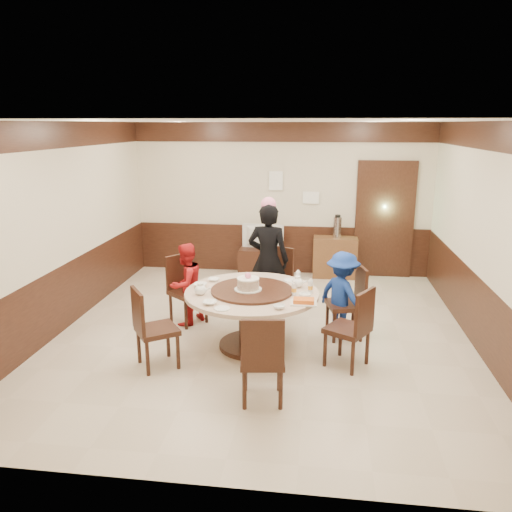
# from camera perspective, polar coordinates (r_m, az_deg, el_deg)

# --- Properties ---
(room) EXTENTS (6.00, 6.04, 2.84)m
(room) POSITION_cam_1_polar(r_m,az_deg,el_deg) (6.54, 0.87, -0.09)
(room) COLOR beige
(room) RESTS_ON ground
(banquet_table) EXTENTS (1.67, 1.67, 0.78)m
(banquet_table) POSITION_cam_1_polar(r_m,az_deg,el_deg) (6.29, -0.47, -5.93)
(banquet_table) COLOR black
(banquet_table) RESTS_ON ground
(chair_0) EXTENTS (0.54, 0.53, 0.97)m
(chair_0) POSITION_cam_1_polar(r_m,az_deg,el_deg) (6.78, 10.24, -6.67)
(chair_0) COLOR black
(chair_0) RESTS_ON ground
(chair_1) EXTENTS (0.59, 0.60, 0.97)m
(chair_1) POSITION_cam_1_polar(r_m,az_deg,el_deg) (7.58, 2.14, -4.09)
(chair_1) COLOR black
(chair_1) RESTS_ON ground
(chair_2) EXTENTS (0.62, 0.62, 0.97)m
(chair_2) POSITION_cam_1_polar(r_m,az_deg,el_deg) (7.22, -7.85, -5.21)
(chair_2) COLOR black
(chair_2) RESTS_ON ground
(chair_3) EXTENTS (0.62, 0.61, 0.97)m
(chair_3) POSITION_cam_1_polar(r_m,az_deg,el_deg) (6.01, -11.38, -9.62)
(chair_3) COLOR black
(chair_3) RESTS_ON ground
(chair_4) EXTENTS (0.49, 0.50, 0.97)m
(chair_4) POSITION_cam_1_polar(r_m,az_deg,el_deg) (5.21, 0.74, -13.31)
(chair_4) COLOR black
(chair_4) RESTS_ON ground
(chair_5) EXTENTS (0.61, 0.60, 0.97)m
(chair_5) POSITION_cam_1_polar(r_m,az_deg,el_deg) (6.01, 10.51, -9.59)
(chair_5) COLOR black
(chair_5) RESTS_ON ground
(person_standing) EXTENTS (0.66, 0.49, 1.68)m
(person_standing) POSITION_cam_1_polar(r_m,az_deg,el_deg) (7.30, 1.40, -0.45)
(person_standing) COLOR black
(person_standing) RESTS_ON ground
(person_red) EXTENTS (0.66, 0.71, 1.17)m
(person_red) POSITION_cam_1_polar(r_m,az_deg,el_deg) (7.09, -7.99, -3.21)
(person_red) COLOR red
(person_red) RESTS_ON ground
(person_blue) EXTENTS (0.84, 0.85, 1.18)m
(person_blue) POSITION_cam_1_polar(r_m,az_deg,el_deg) (6.65, 9.84, -4.47)
(person_blue) COLOR navy
(person_blue) RESTS_ON ground
(birthday_cake) EXTENTS (0.34, 0.34, 0.22)m
(birthday_cake) POSITION_cam_1_polar(r_m,az_deg,el_deg) (6.16, -0.91, -3.18)
(birthday_cake) COLOR white
(birthday_cake) RESTS_ON banquet_table
(teapot_left) EXTENTS (0.17, 0.15, 0.13)m
(teapot_left) POSITION_cam_1_polar(r_m,az_deg,el_deg) (6.12, -6.37, -3.86)
(teapot_left) COLOR white
(teapot_left) RESTS_ON banquet_table
(teapot_right) EXTENTS (0.17, 0.15, 0.13)m
(teapot_right) POSITION_cam_1_polar(r_m,az_deg,el_deg) (6.38, 4.76, -3.05)
(teapot_right) COLOR white
(teapot_right) RESTS_ON banquet_table
(bowl_0) EXTENTS (0.15, 0.15, 0.04)m
(bowl_0) POSITION_cam_1_polar(r_m,az_deg,el_deg) (6.64, -4.83, -2.70)
(bowl_0) COLOR white
(bowl_0) RESTS_ON banquet_table
(bowl_1) EXTENTS (0.13, 0.13, 0.04)m
(bowl_1) POSITION_cam_1_polar(r_m,az_deg,el_deg) (5.65, 2.65, -5.84)
(bowl_1) COLOR white
(bowl_1) RESTS_ON banquet_table
(bowl_2) EXTENTS (0.16, 0.16, 0.04)m
(bowl_2) POSITION_cam_1_polar(r_m,az_deg,el_deg) (5.80, -5.32, -5.34)
(bowl_2) COLOR white
(bowl_2) RESTS_ON banquet_table
(bowl_3) EXTENTS (0.15, 0.15, 0.05)m
(bowl_3) POSITION_cam_1_polar(r_m,az_deg,el_deg) (6.04, 5.60, -4.49)
(bowl_3) COLOR white
(bowl_3) RESTS_ON banquet_table
(bowl_4) EXTENTS (0.17, 0.17, 0.04)m
(bowl_4) POSITION_cam_1_polar(r_m,az_deg,el_deg) (6.43, -6.39, -3.31)
(bowl_4) COLOR white
(bowl_4) RESTS_ON banquet_table
(saucer_near) EXTENTS (0.18, 0.18, 0.01)m
(saucer_near) POSITION_cam_1_polar(r_m,az_deg,el_deg) (5.65, -3.90, -6.00)
(saucer_near) COLOR white
(saucer_near) RESTS_ON banquet_table
(saucer_far) EXTENTS (0.18, 0.18, 0.01)m
(saucer_far) POSITION_cam_1_polar(r_m,az_deg,el_deg) (6.65, 3.97, -2.78)
(saucer_far) COLOR white
(saucer_far) RESTS_ON banquet_table
(shrimp_platter) EXTENTS (0.30, 0.20, 0.06)m
(shrimp_platter) POSITION_cam_1_polar(r_m,az_deg,el_deg) (5.81, 5.48, -5.22)
(shrimp_platter) COLOR white
(shrimp_platter) RESTS_ON banquet_table
(bottle_0) EXTENTS (0.06, 0.06, 0.16)m
(bottle_0) POSITION_cam_1_polar(r_m,az_deg,el_deg) (6.07, 4.38, -3.79)
(bottle_0) COLOR white
(bottle_0) RESTS_ON banquet_table
(bottle_1) EXTENTS (0.06, 0.06, 0.16)m
(bottle_1) POSITION_cam_1_polar(r_m,az_deg,el_deg) (6.17, 6.23, -3.52)
(bottle_1) COLOR white
(bottle_1) RESTS_ON banquet_table
(bottle_2) EXTENTS (0.06, 0.06, 0.16)m
(bottle_2) POSITION_cam_1_polar(r_m,az_deg,el_deg) (6.52, 4.82, -2.47)
(bottle_2) COLOR white
(bottle_2) RESTS_ON banquet_table
(tv_stand) EXTENTS (0.85, 0.45, 0.50)m
(tv_stand) POSITION_cam_1_polar(r_m,az_deg,el_deg) (9.42, 0.67, -0.64)
(tv_stand) COLOR black
(tv_stand) RESTS_ON ground
(television) EXTENTS (0.80, 0.20, 0.45)m
(television) POSITION_cam_1_polar(r_m,az_deg,el_deg) (9.30, 0.68, 2.20)
(television) COLOR gray
(television) RESTS_ON tv_stand
(side_cabinet) EXTENTS (0.80, 0.40, 0.75)m
(side_cabinet) POSITION_cam_1_polar(r_m,az_deg,el_deg) (9.36, 9.00, -0.13)
(side_cabinet) COLOR brown
(side_cabinet) RESTS_ON ground
(thermos) EXTENTS (0.15, 0.15, 0.38)m
(thermos) POSITION_cam_1_polar(r_m,az_deg,el_deg) (9.23, 9.27, 3.25)
(thermos) COLOR silver
(thermos) RESTS_ON side_cabinet
(notice_left) EXTENTS (0.25, 0.00, 0.35)m
(notice_left) POSITION_cam_1_polar(r_m,az_deg,el_deg) (9.31, 2.29, 8.58)
(notice_left) COLOR white
(notice_left) RESTS_ON room
(notice_right) EXTENTS (0.30, 0.00, 0.22)m
(notice_right) POSITION_cam_1_polar(r_m,az_deg,el_deg) (9.31, 6.28, 6.65)
(notice_right) COLOR white
(notice_right) RESTS_ON room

